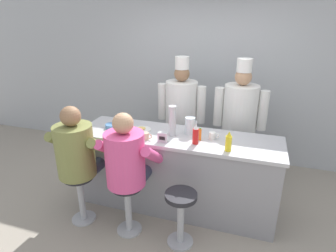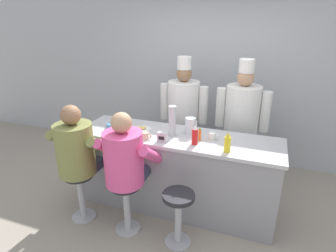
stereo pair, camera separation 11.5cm
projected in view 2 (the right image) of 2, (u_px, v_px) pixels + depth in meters
ground_plane at (167, 221)px, 3.37m from camera, size 20.00×20.00×0.00m
wall_back at (208, 78)px, 4.58m from camera, size 10.00×0.06×2.70m
diner_counter at (177, 171)px, 3.50m from camera, size 2.44×0.70×0.98m
ketchup_bottle_red at (195, 135)px, 3.06m from camera, size 0.07×0.07×0.23m
mustard_bottle_yellow at (227, 143)px, 2.89m from camera, size 0.07×0.07×0.22m
hot_sauce_bottle_orange at (200, 135)px, 3.16m from camera, size 0.03×0.03×0.15m
water_pitcher_clear at (190, 126)px, 3.33m from camera, size 0.14×0.12×0.21m
breakfast_plate at (142, 129)px, 3.48m from camera, size 0.22×0.22×0.04m
cereal_bowl at (113, 125)px, 3.56m from camera, size 0.15×0.15×0.05m
coffee_mug_tan at (146, 136)px, 3.21m from camera, size 0.12×0.08×0.08m
coffee_mug_white at (212, 136)px, 3.20m from camera, size 0.12×0.08×0.08m
cup_stack_steel at (172, 121)px, 3.26m from camera, size 0.09×0.09×0.36m
napkin_dispenser_chrome at (162, 137)px, 3.14m from camera, size 0.11×0.07×0.11m
diner_seated_olive at (78, 151)px, 3.15m from camera, size 0.64×0.63×1.43m
diner_seated_pink at (126, 161)px, 2.96m from camera, size 0.63×0.62×1.42m
empty_stool_round at (178, 211)px, 2.90m from camera, size 0.33×0.33×0.62m
cook_in_whites_near at (183, 113)px, 4.06m from camera, size 0.70×0.45×1.79m
cook_in_whites_far at (241, 120)px, 3.77m from camera, size 0.70×0.45×1.80m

